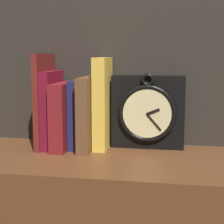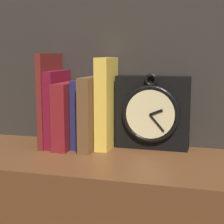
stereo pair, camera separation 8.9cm
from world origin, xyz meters
name	(u,v)px [view 2 (the right image)]	position (x,y,z in m)	size (l,w,h in m)	color
clock	(152,112)	(0.08, 0.12, 0.85)	(0.19, 0.07, 0.20)	black
book_slot0_maroon	(51,100)	(-0.20, 0.08, 0.88)	(0.02, 0.14, 0.25)	maroon
book_slot1_maroon	(58,108)	(-0.18, 0.08, 0.85)	(0.02, 0.13, 0.20)	maroon
book_slot2_maroon	(69,115)	(-0.14, 0.08, 0.84)	(0.04, 0.15, 0.17)	maroon
book_slot3_navy	(83,113)	(-0.11, 0.09, 0.84)	(0.03, 0.12, 0.18)	#20204B
book_slot4_brown	(92,113)	(-0.08, 0.08, 0.85)	(0.03, 0.15, 0.19)	brown
book_slot5_yellow	(106,103)	(-0.04, 0.09, 0.87)	(0.03, 0.11, 0.24)	yellow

